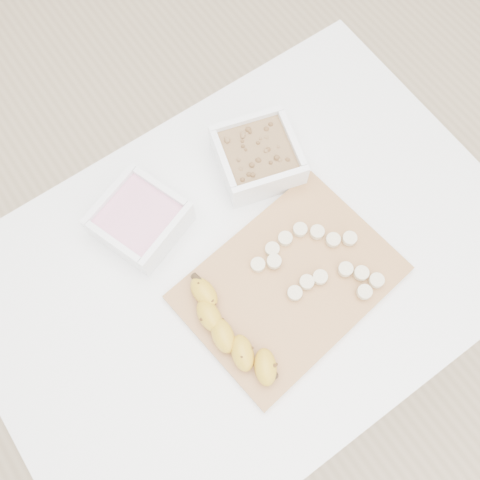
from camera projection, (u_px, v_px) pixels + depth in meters
ground at (245, 336)px, 1.70m from camera, size 3.50×3.50×0.00m
table at (249, 278)px, 1.08m from camera, size 1.00×0.70×0.75m
bowl_yogurt at (140, 220)px, 0.99m from camera, size 0.18×0.18×0.07m
bowl_granola at (258, 157)px, 1.03m from camera, size 0.19×0.19×0.07m
cutting_board at (289, 283)px, 0.97m from camera, size 0.41×0.31×0.01m
banana at (233, 334)px, 0.91m from camera, size 0.09×0.22×0.04m
banana_slices at (317, 261)px, 0.97m from camera, size 0.19×0.19×0.02m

